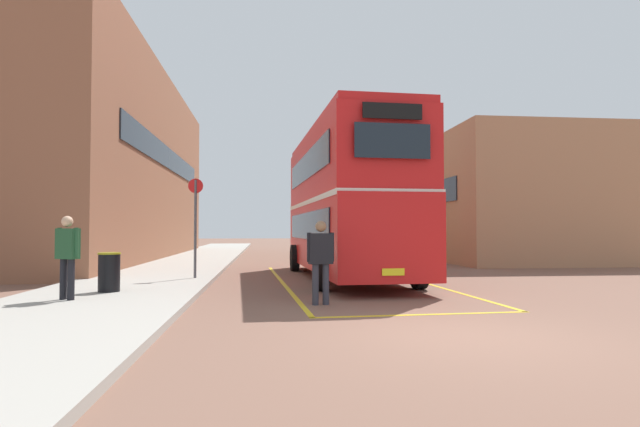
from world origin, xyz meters
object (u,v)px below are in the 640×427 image
pedestrian_waiting_near (68,251)px  litter_bin (109,272)px  double_decker_bus (346,201)px  bus_stop_sign (195,219)px  single_deck_bus (365,228)px  pedestrian_boarding (321,256)px

pedestrian_waiting_near → litter_bin: (0.44, 1.34, -0.55)m
double_decker_bus → bus_stop_sign: 4.78m
single_deck_bus → pedestrian_boarding: (-5.02, -20.87, -0.61)m
pedestrian_boarding → pedestrian_waiting_near: 5.23m
pedestrian_waiting_near → bus_stop_sign: bus_stop_sign is taller
single_deck_bus → litter_bin: single_deck_bus is taller
double_decker_bus → bus_stop_sign: bearing=-170.7°
litter_bin → bus_stop_sign: bearing=64.8°
pedestrian_boarding → pedestrian_waiting_near: (-5.22, 0.30, 0.11)m
bus_stop_sign → pedestrian_waiting_near: bearing=-113.3°
double_decker_bus → pedestrian_waiting_near: double_decker_bus is taller
pedestrian_waiting_near → litter_bin: bearing=71.6°
double_decker_bus → pedestrian_boarding: (-1.42, -5.64, -1.48)m
double_decker_bus → litter_bin: bearing=-147.2°
pedestrian_boarding → litter_bin: (-4.78, 1.64, -0.44)m
double_decker_bus → single_deck_bus: bearing=76.7°
pedestrian_boarding → bus_stop_sign: bearing=123.7°
single_deck_bus → pedestrian_waiting_near: bearing=-116.5°
pedestrian_boarding → litter_bin: pedestrian_boarding is taller
pedestrian_waiting_near → litter_bin: 1.51m
double_decker_bus → pedestrian_boarding: bearing=-104.1°
pedestrian_waiting_near → double_decker_bus: bearing=38.8°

